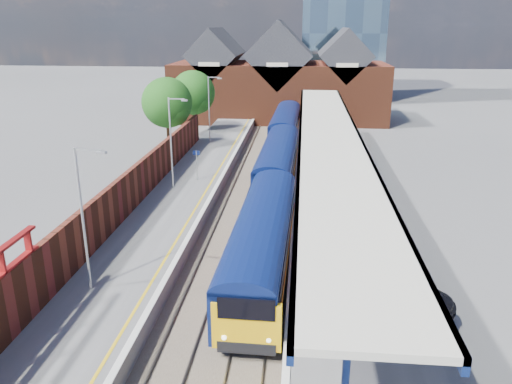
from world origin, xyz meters
TOP-DOWN VIEW (x-y plane):
  - ground at (0.00, 30.00)m, footprint 240.00×240.00m
  - ballast_bed at (0.00, 20.00)m, footprint 6.00×76.00m
  - rails at (0.00, 20.00)m, footprint 4.51×76.00m
  - left_platform at (-5.50, 20.00)m, footprint 5.00×76.00m
  - right_platform at (6.00, 20.00)m, footprint 6.00×76.00m
  - coping_left at (-3.15, 20.00)m, footprint 0.30×76.00m
  - coping_right at (3.15, 20.00)m, footprint 0.30×76.00m
  - yellow_line at (-3.75, 20.00)m, footprint 0.14×76.00m
  - train at (1.49, 35.18)m, footprint 3.16×65.96m
  - canopy at (5.48, 21.95)m, footprint 4.50×52.00m
  - lamp_post_b at (-6.36, 6.00)m, footprint 1.48×0.18m
  - lamp_post_c at (-6.36, 22.00)m, footprint 1.48×0.18m
  - lamp_post_d at (-6.36, 38.00)m, footprint 1.48×0.18m
  - platform_sign at (-5.00, 24.00)m, footprint 0.55×0.08m
  - brick_wall at (-8.10, 13.54)m, footprint 0.35×50.00m
  - station_building at (0.00, 58.00)m, footprint 30.00×12.12m
  - tree_near at (-10.35, 35.91)m, footprint 5.20×5.20m
  - tree_far at (-9.35, 43.91)m, footprint 5.20×5.20m
  - parked_car_red at (7.57, 7.13)m, footprint 4.54×2.83m
  - parked_car_dark at (8.28, 5.62)m, footprint 4.63×2.50m
  - parked_car_blue at (7.27, 20.52)m, footprint 4.32×2.84m

SIDE VIEW (x-z plane):
  - ground at x=0.00m, z-range 0.00..0.00m
  - ballast_bed at x=0.00m, z-range 0.00..0.06m
  - rails at x=0.00m, z-range 0.05..0.19m
  - left_platform at x=-5.50m, z-range 0.00..1.00m
  - right_platform at x=6.00m, z-range 0.00..1.00m
  - yellow_line at x=-3.75m, z-range 1.00..1.01m
  - coping_left at x=-3.15m, z-range 1.00..1.05m
  - coping_right at x=3.15m, z-range 1.00..1.05m
  - parked_car_blue at x=7.27m, z-range 1.00..2.10m
  - parked_car_dark at x=8.28m, z-range 1.00..2.28m
  - parked_car_red at x=7.57m, z-range 1.00..2.44m
  - train at x=1.49m, z-range 0.40..3.85m
  - brick_wall at x=-8.10m, z-range 0.52..4.38m
  - platform_sign at x=-5.00m, z-range 1.44..3.94m
  - lamp_post_b at x=-6.36m, z-range 1.49..8.49m
  - lamp_post_c at x=-6.36m, z-range 1.49..8.49m
  - lamp_post_d at x=-6.36m, z-range 1.49..8.49m
  - canopy at x=5.48m, z-range 3.01..7.49m
  - tree_near at x=-10.35m, z-range 1.30..9.40m
  - tree_far at x=-9.35m, z-range 1.30..9.40m
  - station_building at x=0.00m, z-range -1.44..12.34m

